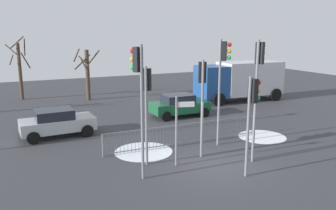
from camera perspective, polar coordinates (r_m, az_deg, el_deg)
name	(u,v)px	position (r m, az deg, el deg)	size (l,w,h in m)	color
ground_plane	(217,165)	(14.94, 8.01, -9.71)	(60.00, 60.00, 0.00)	#38383D
traffic_light_rear_left	(202,86)	(15.07, 5.65, 3.10)	(0.38, 0.54, 4.33)	slate
traffic_light_foreground_right	(223,69)	(16.59, 9.04, 5.87)	(0.47, 0.46, 5.16)	slate
traffic_light_mid_left	(147,93)	(14.15, -3.48, 1.99)	(0.45, 0.49, 4.15)	slate
traffic_light_mid_right	(139,82)	(12.58, -4.84, 3.76)	(0.41, 0.52, 5.08)	slate
traffic_light_rear_right	(258,74)	(14.79, 14.69, 4.98)	(0.53, 0.40, 5.19)	slate
traffic_light_foreground_left	(252,104)	(13.29, 13.72, 0.19)	(0.57, 0.34, 3.90)	slate
direction_sign_post	(178,127)	(14.20, 1.64, -3.68)	(0.77, 0.25, 2.96)	slate
pedestrian_guard_railing	(185,134)	(17.10, 2.85, -4.79)	(8.33, 0.09, 1.07)	slate
car_silver_far	(57,122)	(19.33, -17.86, -2.72)	(3.88, 2.08, 1.47)	#B2B5BA
car_green_trailing	(179,105)	(22.66, 1.90, 0.01)	(3.82, 1.97, 1.47)	#195933
delivery_truck	(240,79)	(28.29, 11.80, 4.19)	(7.13, 2.93, 3.10)	silver
bare_tree_left	(20,68)	(30.48, -23.27, 5.58)	(1.81, 1.69, 5.13)	#473828
bare_tree_centre	(87,72)	(28.69, -13.23, 5.30)	(2.16, 1.82, 4.11)	#473828
snow_patch_kerb	(262,137)	(19.15, 15.27, -5.05)	(2.50, 2.50, 0.01)	white
snow_patch_island	(144,151)	(16.33, -4.04, -7.66)	(2.71, 2.71, 0.01)	white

